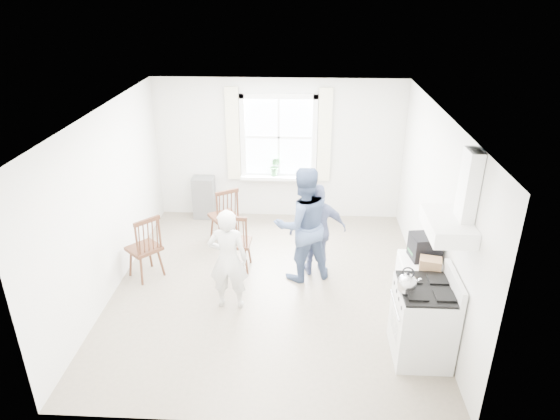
# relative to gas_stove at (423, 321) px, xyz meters

# --- Properties ---
(room_shell) EXTENTS (4.62, 5.12, 2.64)m
(room_shell) POSITION_rel_gas_stove_xyz_m (-1.91, 1.35, 0.82)
(room_shell) COLOR gray
(room_shell) RESTS_ON ground
(window_assembly) EXTENTS (1.88, 0.24, 1.70)m
(window_assembly) POSITION_rel_gas_stove_xyz_m (-1.91, 3.80, 0.98)
(window_assembly) COLOR white
(window_assembly) RESTS_ON room_shell
(range_hood) EXTENTS (0.45, 0.76, 0.94)m
(range_hood) POSITION_rel_gas_stove_xyz_m (0.16, -0.00, 1.42)
(range_hood) COLOR white
(range_hood) RESTS_ON room_shell
(shelf_unit) EXTENTS (0.40, 0.30, 0.80)m
(shelf_unit) POSITION_rel_gas_stove_xyz_m (-3.31, 3.68, -0.08)
(shelf_unit) COLOR slate
(shelf_unit) RESTS_ON ground
(gas_stove) EXTENTS (0.68, 0.76, 1.12)m
(gas_stove) POSITION_rel_gas_stove_xyz_m (0.00, 0.00, 0.00)
(gas_stove) COLOR silver
(gas_stove) RESTS_ON ground
(kettle) EXTENTS (0.22, 0.22, 0.31)m
(kettle) POSITION_rel_gas_stove_xyz_m (-0.26, -0.08, 0.57)
(kettle) COLOR silver
(kettle) RESTS_ON gas_stove
(low_cabinet) EXTENTS (0.50, 0.55, 0.90)m
(low_cabinet) POSITION_rel_gas_stove_xyz_m (0.07, 0.70, -0.03)
(low_cabinet) COLOR white
(low_cabinet) RESTS_ON ground
(stereo_stack) EXTENTS (0.40, 0.37, 0.32)m
(stereo_stack) POSITION_rel_gas_stove_xyz_m (0.11, 0.76, 0.58)
(stereo_stack) COLOR black
(stereo_stack) RESTS_ON low_cabinet
(cardboard_box) EXTENTS (0.29, 0.24, 0.17)m
(cardboard_box) POSITION_rel_gas_stove_xyz_m (0.12, 0.46, 0.50)
(cardboard_box) COLOR #966F48
(cardboard_box) RESTS_ON low_cabinet
(windsor_chair_a) EXTENTS (0.59, 0.58, 1.02)m
(windsor_chair_a) POSITION_rel_gas_stove_xyz_m (-2.73, 2.67, 0.14)
(windsor_chair_a) COLOR #3F2114
(windsor_chair_a) RESTS_ON ground
(windsor_chair_b) EXTENTS (0.43, 0.42, 0.98)m
(windsor_chair_b) POSITION_rel_gas_stove_xyz_m (-2.45, 1.76, 0.12)
(windsor_chair_b) COLOR #3F2114
(windsor_chair_b) RESTS_ON ground
(windsor_chair_c) EXTENTS (0.61, 0.61, 1.03)m
(windsor_chair_c) POSITION_rel_gas_stove_xyz_m (-3.73, 1.49, 0.15)
(windsor_chair_c) COLOR #3F2114
(windsor_chair_c) RESTS_ON ground
(person_left) EXTENTS (0.54, 0.54, 1.46)m
(person_left) POSITION_rel_gas_stove_xyz_m (-2.43, 0.87, 0.25)
(person_left) COLOR silver
(person_left) RESTS_ON ground
(person_mid) EXTENTS (1.10, 1.10, 1.77)m
(person_mid) POSITION_rel_gas_stove_xyz_m (-1.44, 1.67, 0.40)
(person_mid) COLOR #41547A
(person_mid) RESTS_ON ground
(person_right) EXTENTS (0.98, 0.98, 1.46)m
(person_right) POSITION_rel_gas_stove_xyz_m (-1.21, 1.80, 0.24)
(person_right) COLOR navy
(person_right) RESTS_ON ground
(potted_plant) EXTENTS (0.25, 0.25, 0.36)m
(potted_plant) POSITION_rel_gas_stove_xyz_m (-1.97, 3.71, 0.55)
(potted_plant) COLOR #2D6731
(potted_plant) RESTS_ON window_assembly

